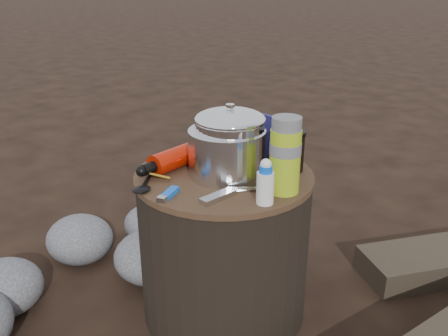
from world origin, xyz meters
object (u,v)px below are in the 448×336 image
Objects in this scene: fuel_bottle at (179,157)px; travel_mug at (291,151)px; thermos at (285,156)px; camping_pot at (230,142)px; stump at (224,244)px.

fuel_bottle is 2.24× the size of travel_mug.
thermos is at bearing 9.52° from fuel_bottle.
camping_pot reaches higher than fuel_bottle.
travel_mug reaches higher than fuel_bottle.
thermos reaches higher than camping_pot.
thermos is 1.71× the size of travel_mug.
camping_pot is 0.97× the size of thermos.
camping_pot is 0.18m from thermos.
fuel_bottle is 1.31× the size of thermos.
camping_pot is at bearing 178.25° from thermos.
camping_pot is 0.74× the size of fuel_bottle.
stump is at bearing 19.43° from fuel_bottle.
camping_pot is at bearing 20.22° from fuel_bottle.
fuel_bottle is at bearing -172.48° from thermos.
stump is at bearing -155.24° from camping_pot.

